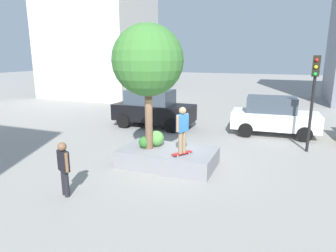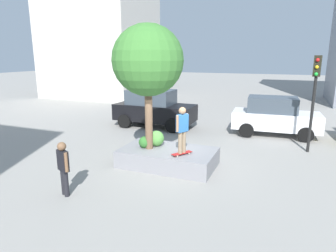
{
  "view_description": "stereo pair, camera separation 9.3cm",
  "coord_description": "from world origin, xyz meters",
  "px_view_note": "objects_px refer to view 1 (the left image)",
  "views": [
    {
      "loc": [
        3.61,
        -10.07,
        4.07
      ],
      "look_at": [
        -0.24,
        -0.27,
        1.54
      ],
      "focal_mm": 31.53,
      "sensor_mm": 36.0,
      "label": 1
    },
    {
      "loc": [
        3.7,
        -10.04,
        4.07
      ],
      "look_at": [
        -0.24,
        -0.27,
        1.54
      ],
      "focal_mm": 31.53,
      "sensor_mm": 36.0,
      "label": 2
    }
  ],
  "objects_px": {
    "skateboarder": "(182,127)",
    "passerby_with_bag": "(64,165)",
    "planter_ledge": "(168,157)",
    "plaza_tree": "(148,61)",
    "traffic_light_corner": "(314,87)",
    "skateboard": "(182,153)",
    "sedan_parked": "(153,108)",
    "police_car": "(274,116)"
  },
  "relations": [
    {
      "from": "sedan_parked",
      "to": "plaza_tree",
      "type": "bearing_deg",
      "value": -67.0
    },
    {
      "from": "planter_ledge",
      "to": "sedan_parked",
      "type": "height_order",
      "value": "sedan_parked"
    },
    {
      "from": "traffic_light_corner",
      "to": "passerby_with_bag",
      "type": "relative_size",
      "value": 2.47
    },
    {
      "from": "police_car",
      "to": "passerby_with_bag",
      "type": "relative_size",
      "value": 2.67
    },
    {
      "from": "skateboard",
      "to": "passerby_with_bag",
      "type": "relative_size",
      "value": 0.47
    },
    {
      "from": "sedan_parked",
      "to": "traffic_light_corner",
      "type": "relative_size",
      "value": 1.14
    },
    {
      "from": "skateboarder",
      "to": "planter_ledge",
      "type": "bearing_deg",
      "value": 150.43
    },
    {
      "from": "skateboard",
      "to": "traffic_light_corner",
      "type": "relative_size",
      "value": 0.19
    },
    {
      "from": "skateboarder",
      "to": "police_car",
      "type": "height_order",
      "value": "skateboarder"
    },
    {
      "from": "skateboard",
      "to": "police_car",
      "type": "distance_m",
      "value": 7.1
    },
    {
      "from": "planter_ledge",
      "to": "passerby_with_bag",
      "type": "xyz_separation_m",
      "value": [
        -1.92,
        -3.41,
        0.63
      ]
    },
    {
      "from": "planter_ledge",
      "to": "police_car",
      "type": "relative_size",
      "value": 0.8
    },
    {
      "from": "planter_ledge",
      "to": "skateboard",
      "type": "relative_size",
      "value": 4.52
    },
    {
      "from": "plaza_tree",
      "to": "traffic_light_corner",
      "type": "distance_m",
      "value": 7.0
    },
    {
      "from": "skateboard",
      "to": "passerby_with_bag",
      "type": "bearing_deg",
      "value": -130.83
    },
    {
      "from": "skateboarder",
      "to": "police_car",
      "type": "bearing_deg",
      "value": 66.88
    },
    {
      "from": "sedan_parked",
      "to": "police_car",
      "type": "relative_size",
      "value": 1.05
    },
    {
      "from": "police_car",
      "to": "traffic_light_corner",
      "type": "height_order",
      "value": "traffic_light_corner"
    },
    {
      "from": "sedan_parked",
      "to": "police_car",
      "type": "height_order",
      "value": "sedan_parked"
    },
    {
      "from": "plaza_tree",
      "to": "police_car",
      "type": "relative_size",
      "value": 1.03
    },
    {
      "from": "skateboard",
      "to": "planter_ledge",
      "type": "bearing_deg",
      "value": 150.43
    },
    {
      "from": "traffic_light_corner",
      "to": "plaza_tree",
      "type": "bearing_deg",
      "value": -145.65
    },
    {
      "from": "sedan_parked",
      "to": "skateboard",
      "type": "bearing_deg",
      "value": -57.3
    },
    {
      "from": "planter_ledge",
      "to": "traffic_light_corner",
      "type": "xyz_separation_m",
      "value": [
        5.0,
        3.76,
        2.48
      ]
    },
    {
      "from": "plaza_tree",
      "to": "traffic_light_corner",
      "type": "height_order",
      "value": "plaza_tree"
    },
    {
      "from": "planter_ledge",
      "to": "traffic_light_corner",
      "type": "relative_size",
      "value": 0.86
    },
    {
      "from": "plaza_tree",
      "to": "skateboarder",
      "type": "distance_m",
      "value": 2.63
    },
    {
      "from": "planter_ledge",
      "to": "police_car",
      "type": "distance_m",
      "value": 7.08
    },
    {
      "from": "plaza_tree",
      "to": "planter_ledge",
      "type": "bearing_deg",
      "value": 11.42
    },
    {
      "from": "planter_ledge",
      "to": "traffic_light_corner",
      "type": "height_order",
      "value": "traffic_light_corner"
    },
    {
      "from": "skateboarder",
      "to": "sedan_parked",
      "type": "height_order",
      "value": "skateboarder"
    },
    {
      "from": "skateboard",
      "to": "sedan_parked",
      "type": "relative_size",
      "value": 0.17
    },
    {
      "from": "sedan_parked",
      "to": "passerby_with_bag",
      "type": "relative_size",
      "value": 2.81
    },
    {
      "from": "skateboarder",
      "to": "passerby_with_bag",
      "type": "xyz_separation_m",
      "value": [
        -2.61,
        -3.02,
        -0.7
      ]
    },
    {
      "from": "skateboard",
      "to": "skateboarder",
      "type": "height_order",
      "value": "skateboarder"
    },
    {
      "from": "traffic_light_corner",
      "to": "skateboard",
      "type": "bearing_deg",
      "value": -136.09
    },
    {
      "from": "skateboarder",
      "to": "police_car",
      "type": "relative_size",
      "value": 0.37
    },
    {
      "from": "passerby_with_bag",
      "to": "police_car",
      "type": "bearing_deg",
      "value": 60.52
    },
    {
      "from": "plaza_tree",
      "to": "skateboarder",
      "type": "xyz_separation_m",
      "value": [
        1.4,
        -0.25,
        -2.22
      ]
    },
    {
      "from": "skateboarder",
      "to": "traffic_light_corner",
      "type": "bearing_deg",
      "value": 43.91
    },
    {
      "from": "planter_ledge",
      "to": "skateboarder",
      "type": "relative_size",
      "value": 2.15
    },
    {
      "from": "skateboard",
      "to": "police_car",
      "type": "height_order",
      "value": "police_car"
    }
  ]
}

